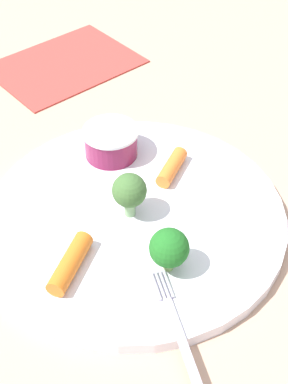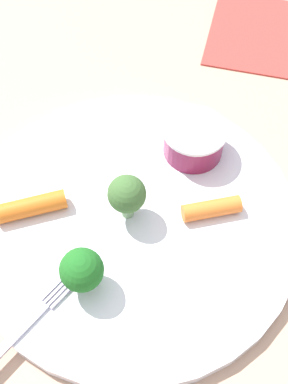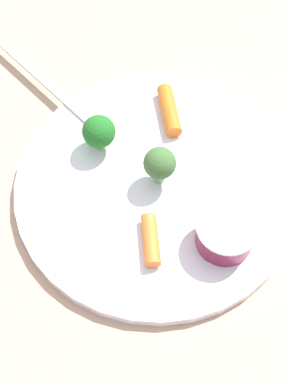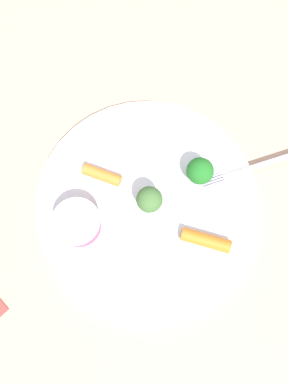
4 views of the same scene
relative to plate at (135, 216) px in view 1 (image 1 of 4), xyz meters
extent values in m
plane|color=tan|center=(0.00, 0.00, -0.01)|extent=(2.40, 2.40, 0.00)
cylinder|color=white|center=(0.00, 0.00, 0.00)|extent=(0.27, 0.27, 0.01)
cylinder|color=maroon|center=(-0.02, -0.08, 0.02)|extent=(0.05, 0.05, 0.03)
cylinder|color=silver|center=(-0.02, -0.08, 0.03)|extent=(0.06, 0.06, 0.00)
cylinder|color=#8CAF5F|center=(0.01, 0.07, 0.01)|extent=(0.01, 0.01, 0.01)
sphere|color=#1E6621|center=(0.01, 0.07, 0.03)|extent=(0.03, 0.03, 0.03)
cylinder|color=#81A873|center=(0.01, 0.00, 0.01)|extent=(0.01, 0.01, 0.02)
sphere|color=#3E6432|center=(0.01, 0.00, 0.04)|extent=(0.03, 0.03, 0.03)
cylinder|color=orange|center=(0.08, 0.03, 0.01)|extent=(0.05, 0.05, 0.02)
cylinder|color=orange|center=(-0.06, -0.03, 0.01)|extent=(0.05, 0.04, 0.01)
cube|color=#B3ACC2|center=(0.03, 0.08, 0.01)|extent=(0.01, 0.03, 0.00)
cube|color=#B3ACC2|center=(0.02, 0.08, 0.01)|extent=(0.01, 0.03, 0.00)
cube|color=#B3ACC2|center=(0.02, 0.08, 0.01)|extent=(0.01, 0.03, 0.00)
cube|color=#B3ACC2|center=(0.02, 0.08, 0.01)|extent=(0.01, 0.03, 0.00)
cube|color=#B43B35|center=(-0.05, -0.28, 0.00)|extent=(0.20, 0.16, 0.00)
camera|label=1|loc=(0.16, 0.31, 0.37)|focal=51.71mm
camera|label=2|loc=(-0.10, 0.19, 0.36)|focal=46.62mm
camera|label=3|loc=(-0.25, -0.14, 0.48)|focal=53.64mm
camera|label=4|loc=(0.09, -0.06, 0.46)|focal=35.94mm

